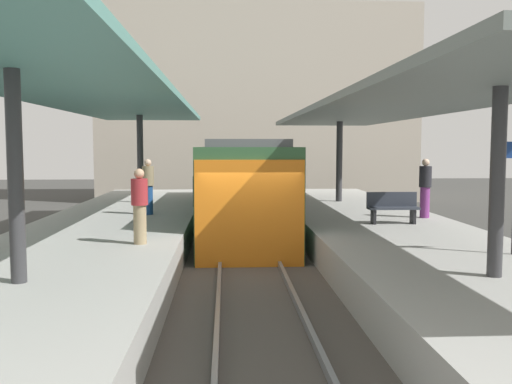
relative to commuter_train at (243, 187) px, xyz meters
name	(u,v)px	position (x,y,z in m)	size (l,w,h in m)	color
ground_plane	(249,272)	(0.00, -5.48, -1.73)	(80.00, 80.00, 0.00)	#383835
platform_left	(94,254)	(-3.80, -5.48, -1.23)	(4.40, 28.00, 1.00)	#9E9E99
platform_right	(400,251)	(3.80, -5.48, -1.23)	(4.40, 28.00, 1.00)	#9E9E99
track_ballast	(249,268)	(0.00, -5.48, -1.63)	(3.20, 28.00, 0.20)	#4C4742
rail_near_side	(220,262)	(-0.72, -5.48, -1.46)	(0.08, 28.00, 0.14)	slate
rail_far_side	(278,261)	(0.72, -5.48, -1.46)	(0.08, 28.00, 0.14)	slate
commuter_train	(243,187)	(0.00, 0.00, 0.00)	(2.78, 11.67, 3.10)	#2D5633
canopy_left	(103,100)	(-3.80, -4.08, 2.60)	(4.18, 21.00, 3.45)	#333335
canopy_right	(387,110)	(3.80, -4.08, 2.38)	(4.18, 21.00, 3.23)	#333335
platform_bench	(393,207)	(4.01, -4.08, -0.26)	(1.40, 0.41, 0.86)	black
passenger_near_bench	(425,187)	(5.34, -2.90, 0.19)	(0.36, 0.36, 1.75)	#7A337A
passenger_mid_platform	(140,205)	(-2.44, -6.99, 0.12)	(0.36, 0.36, 1.64)	#998460
passenger_far_end	(148,186)	(-2.99, -1.66, 0.17)	(0.36, 0.36, 1.73)	navy
station_building_backdrop	(257,106)	(1.29, 14.52, 3.77)	(18.00, 6.00, 11.00)	#A89E8E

